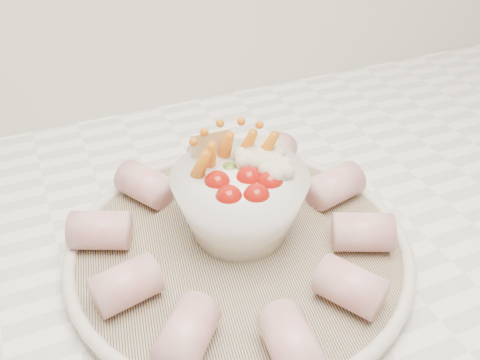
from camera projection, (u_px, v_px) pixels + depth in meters
name	position (u px, v px, depth m)	size (l,w,h in m)	color
serving_platter	(239.00, 249.00, 0.50)	(0.37, 0.37, 0.02)	navy
veggie_bowl	(241.00, 198.00, 0.50)	(0.13, 0.13, 0.10)	white
cured_meat_rolls	(238.00, 231.00, 0.49)	(0.30, 0.30, 0.04)	#C3596B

